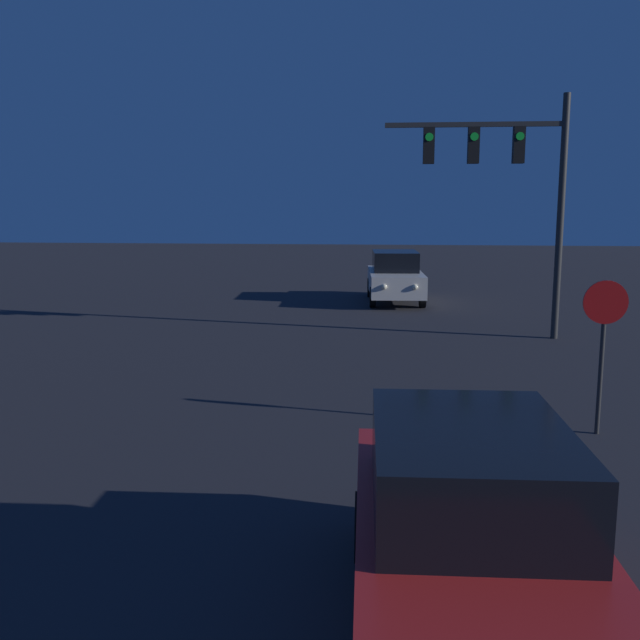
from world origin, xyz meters
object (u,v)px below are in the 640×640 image
at_px(car_near, 471,539).
at_px(traffic_signal_mast, 510,173).
at_px(stop_sign, 604,329).
at_px(car_far, 395,277).

xyz_separation_m(car_near, traffic_signal_mast, (2.33, 13.33, 3.32)).
height_order(traffic_signal_mast, stop_sign, traffic_signal_mast).
relative_size(car_near, traffic_signal_mast, 0.73).
bearing_deg(stop_sign, traffic_signal_mast, 91.57).
height_order(car_near, stop_sign, stop_sign).
bearing_deg(car_near, car_far, -90.61).
bearing_deg(stop_sign, car_near, -114.78).
xyz_separation_m(car_near, stop_sign, (2.54, 5.50, 0.74)).
relative_size(traffic_signal_mast, stop_sign, 2.60).
relative_size(car_far, stop_sign, 1.91).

